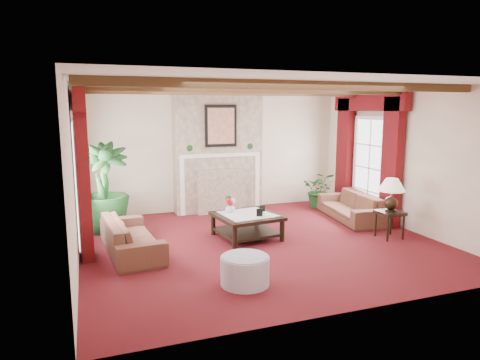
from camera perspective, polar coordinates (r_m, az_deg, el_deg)
name	(u,v)px	position (r m, az deg, el deg)	size (l,w,h in m)	color
floor	(261,242)	(7.61, 2.80, -8.32)	(6.00, 6.00, 0.00)	#500E0E
ceiling	(262,86)	(7.25, 2.98, 12.45)	(6.00, 6.00, 0.00)	white
back_wall	(216,151)	(9.88, -3.28, 3.83)	(6.00, 0.02, 2.70)	beige
left_wall	(73,176)	(6.75, -21.32, 0.53)	(0.02, 5.50, 2.70)	beige
right_wall	(404,159)	(8.90, 21.04, 2.58)	(0.02, 5.50, 2.70)	beige
ceiling_beams	(262,89)	(7.25, 2.98, 11.97)	(6.00, 3.00, 0.12)	#3D2713
fireplace	(218,91)	(9.65, -3.01, 11.72)	(2.00, 0.52, 2.70)	tan
french_door_left	(74,121)	(7.68, -21.28, 7.40)	(0.10, 1.10, 2.16)	white
french_door_right	(373,118)	(9.60, 17.27, 7.92)	(0.10, 1.10, 2.16)	white
curtains_left	(79,95)	(7.68, -20.64, 10.58)	(0.20, 2.40, 2.55)	#46090E
curtains_right	(369,98)	(9.54, 16.86, 10.46)	(0.20, 2.40, 2.55)	#46090E
sofa_left	(131,230)	(7.21, -14.35, -6.50)	(0.72, 1.95, 0.75)	#340E14
sofa_right	(351,202)	(9.36, 14.56, -2.83)	(0.83, 1.98, 0.75)	#340E14
potted_palm	(104,207)	(8.57, -17.65, -3.41)	(1.02, 1.74, 0.95)	black
small_plant	(320,194)	(10.28, 10.60, -1.82)	(1.12, 1.14, 0.67)	black
coffee_table	(247,226)	(7.81, 0.90, -6.17)	(1.07, 1.07, 0.44)	black
side_table	(389,225)	(8.25, 19.30, -5.62)	(0.42, 0.42, 0.50)	black
ottoman	(245,271)	(5.83, 0.67, -11.99)	(0.66, 0.66, 0.38)	#B2AAC1
table_lamp	(391,194)	(8.13, 19.52, -1.82)	(0.49, 0.49, 0.62)	black
flower_vase	(230,208)	(7.88, -1.32, -3.72)	(0.23, 0.24, 0.18)	silver
book	(268,210)	(7.55, 3.69, -3.98)	(0.19, 0.08, 0.26)	black
photo_frame_a	(260,213)	(7.58, 2.62, -4.38)	(0.11, 0.02, 0.15)	black
photo_frame_b	(262,209)	(7.93, 3.00, -3.83)	(0.10, 0.02, 0.13)	black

